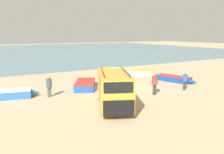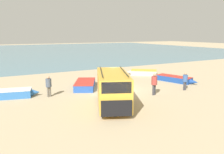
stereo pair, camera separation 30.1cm
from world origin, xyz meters
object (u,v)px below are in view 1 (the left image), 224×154
fisherman_2 (155,82)px  parked_van (114,88)px  fishing_rowboat_3 (13,94)px  fishing_rowboat_1 (85,84)px  fisherman_0 (49,85)px  fishing_rowboat_0 (142,72)px  fisherman_1 (185,79)px  fishing_rowboat_2 (175,79)px

fisherman_2 → parked_van: bearing=-91.4°
fishing_rowboat_3 → fisherman_2: (10.28, -4.68, 0.76)m
fishing_rowboat_1 → fishing_rowboat_3: 6.22m
fisherman_0 → fishing_rowboat_0: bearing=106.0°
fishing_rowboat_3 → fisherman_1: size_ratio=2.39×
fishing_rowboat_2 → fisherman_1: fisherman_1 is taller
fishing_rowboat_2 → fishing_rowboat_0: bearing=170.0°
fishing_rowboat_3 → fisherman_0: size_ratio=2.26×
parked_van → fisherman_2: size_ratio=3.05×
parked_van → fishing_rowboat_2: bearing=135.1°
fishing_rowboat_3 → fisherman_2: size_ratio=2.12×
parked_van → fisherman_1: parked_van is taller
fisherman_1 → fishing_rowboat_1: bearing=62.3°
parked_van → fishing_rowboat_0: size_ratio=1.56×
fisherman_1 → fisherman_0: bearing=78.4°
fishing_rowboat_3 → parked_van: bearing=-30.5°
fishing_rowboat_1 → fishing_rowboat_0: bearing=-45.8°
fishing_rowboat_0 → fisherman_2: fisherman_2 is taller
fisherman_0 → parked_van: bearing=33.6°
fishing_rowboat_2 → fisherman_0: (-12.92, 0.62, 0.71)m
parked_van → fisherman_0: bearing=-120.3°
fisherman_0 → fishing_rowboat_3: bearing=-117.2°
parked_van → fishing_rowboat_0: parked_van is taller
fishing_rowboat_1 → fishing_rowboat_2: fishing_rowboat_1 is taller
fishing_rowboat_0 → fishing_rowboat_3: fishing_rowboat_3 is taller
fishing_rowboat_2 → fisherman_1: bearing=-49.5°
fishing_rowboat_3 → fisherman_1: 14.50m
fisherman_1 → fisherman_2: 3.41m
fishing_rowboat_1 → parked_van: bearing=-156.3°
fisherman_2 → fisherman_0: bearing=-128.4°
fishing_rowboat_2 → fisherman_1: 3.53m
fisherman_0 → fisherman_2: (7.72, -3.53, 0.07)m
fishing_rowboat_3 → fisherman_2: fisherman_2 is taller
parked_van → fisherman_0: (-3.34, 4.50, -0.29)m
fishing_rowboat_2 → fisherman_1: (-1.79, -2.97, 0.66)m
parked_van → fishing_rowboat_1: (0.31, 5.96, -0.98)m
fisherman_2 → fishing_rowboat_1: bearing=-154.6°
fishing_rowboat_1 → fisherman_0: bearing=138.5°
fishing_rowboat_3 → fisherman_0: 2.89m
fishing_rowboat_1 → fisherman_0: size_ratio=2.62×
parked_van → fisherman_1: (7.79, 0.90, -0.34)m
fisherman_1 → fisherman_2: bearing=95.2°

